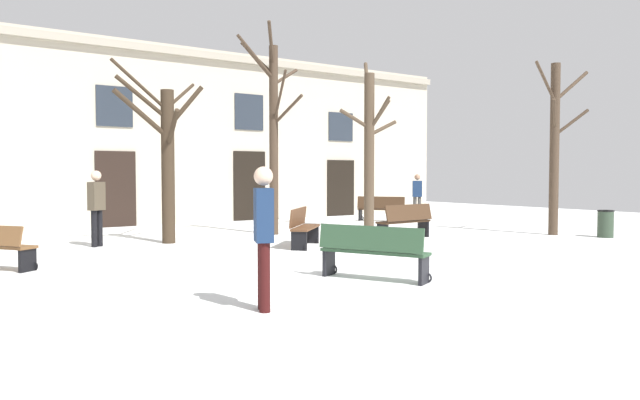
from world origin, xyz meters
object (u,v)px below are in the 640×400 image
at_px(tree_foreground, 273,128).
at_px(person_strolling, 97,204).
at_px(litter_bin, 606,224).
at_px(tree_left_of_center, 555,144).
at_px(bench_back_to_back_right, 405,221).
at_px(person_near_bench, 417,193).
at_px(tree_center, 369,146).
at_px(person_by_shop_door, 264,230).
at_px(bench_by_litter_bin, 373,251).
at_px(bench_near_center_tree, 303,227).
at_px(tree_right_of_center, 166,155).
at_px(bench_back_to_back_left, 382,208).

distance_m(tree_foreground, person_strolling, 5.32).
height_order(litter_bin, person_strolling, person_strolling).
bearing_deg(tree_foreground, tree_left_of_center, -35.58).
bearing_deg(bench_back_to_back_right, tree_foreground, -55.38).
xyz_separation_m(bench_back_to_back_right, person_strolling, (-7.28, 2.94, 0.55)).
bearing_deg(person_near_bench, tree_center, 71.80).
distance_m(tree_left_of_center, person_by_shop_door, 12.09).
height_order(bench_back_to_back_right, person_near_bench, person_near_bench).
xyz_separation_m(bench_back_to_back_right, person_by_shop_door, (-7.28, -5.18, 0.56)).
bearing_deg(bench_by_litter_bin, tree_foreground, -43.78).
bearing_deg(bench_back_to_back_right, tree_left_of_center, 154.45).
bearing_deg(person_strolling, bench_near_center_tree, 111.75).
bearing_deg(person_near_bench, tree_left_of_center, 120.97).
bearing_deg(tree_center, bench_back_to_back_right, -111.17).
bearing_deg(person_by_shop_door, tree_right_of_center, 11.04).
xyz_separation_m(bench_near_center_tree, person_by_shop_door, (-4.07, -5.29, 0.56)).
relative_size(tree_center, bench_by_litter_bin, 2.95).
bearing_deg(person_strolling, tree_right_of_center, 136.70).
height_order(bench_back_to_back_right, person_by_shop_door, person_by_shop_door).
xyz_separation_m(bench_by_litter_bin, person_near_bench, (10.39, 9.69, 0.48)).
height_order(bench_back_to_back_right, person_strolling, person_strolling).
relative_size(bench_by_litter_bin, bench_back_to_back_right, 1.06).
distance_m(tree_right_of_center, bench_near_center_tree, 3.93).
height_order(tree_left_of_center, bench_back_to_back_left, tree_left_of_center).
height_order(tree_center, bench_back_to_back_left, tree_center).
bearing_deg(tree_left_of_center, tree_right_of_center, 156.15).
bearing_deg(bench_back_to_back_right, tree_center, -114.76).
xyz_separation_m(bench_by_litter_bin, person_by_shop_door, (-2.55, -0.89, 0.56)).
bearing_deg(person_near_bench, tree_right_of_center, 56.39).
bearing_deg(bench_back_to_back_right, litter_bin, 145.06).
distance_m(person_strolling, person_near_bench, 13.18).
relative_size(tree_foreground, person_near_bench, 3.42).
height_order(bench_by_litter_bin, person_near_bench, person_near_bench).
relative_size(litter_bin, bench_back_to_back_left, 0.45).
height_order(tree_right_of_center, tree_left_of_center, tree_left_of_center).
bearing_deg(tree_right_of_center, person_strolling, 170.15).
relative_size(tree_left_of_center, bench_back_to_back_right, 2.79).
bearing_deg(person_near_bench, tree_foreground, 59.48).
xyz_separation_m(tree_center, bench_back_to_back_right, (-1.11, -2.87, -2.16)).
xyz_separation_m(tree_center, litter_bin, (3.65, -5.77, -2.27)).
bearing_deg(bench_by_litter_bin, bench_back_to_back_left, -67.16).
xyz_separation_m(tree_left_of_center, person_near_bench, (1.48, 7.08, -1.64)).
relative_size(tree_right_of_center, bench_back_to_back_right, 2.58).
xyz_separation_m(tree_center, person_strolling, (-8.39, 0.08, -1.62)).
height_order(tree_center, person_by_shop_door, tree_center).
relative_size(litter_bin, person_by_shop_door, 0.41).
bearing_deg(person_by_shop_door, litter_bin, -56.48).
bearing_deg(tree_foreground, bench_back_to_back_left, 18.31).
bearing_deg(bench_back_to_back_left, bench_by_litter_bin, 102.12).
bearing_deg(bench_by_litter_bin, tree_right_of_center, -18.20).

